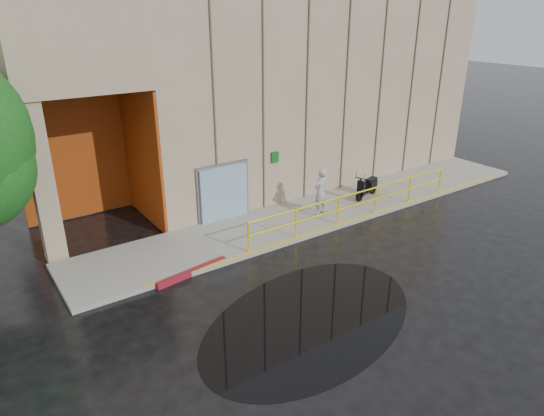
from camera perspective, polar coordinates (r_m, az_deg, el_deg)
The scene contains 8 objects.
ground at distance 13.71m, azimuth 6.23°, elevation -10.14°, with size 120.00×120.00×0.00m, color black.
sidewalk at distance 19.04m, azimuth 6.55°, elevation -0.17°, with size 20.00×3.00×0.15m, color gray.
building at distance 23.62m, azimuth -1.59°, elevation 14.80°, with size 20.00×10.17×8.00m.
guardrail at distance 18.07m, azimuth 10.04°, elevation 0.42°, with size 9.56×0.06×1.03m.
person at distance 18.07m, azimuth 5.72°, elevation 1.94°, with size 0.66×0.43×1.81m, color #A1A1A5.
scooter at distance 20.09m, azimuth 11.17°, elevation 3.09°, with size 1.58×0.88×1.20m.
red_curb at distance 14.72m, azimuth -9.36°, elevation -7.45°, with size 2.40×0.18×0.18m, color maroon.
puddle at distance 12.75m, azimuth 4.56°, elevation -12.87°, with size 6.74×4.15×0.01m, color black.
Camera 1 is at (-7.76, -8.57, 7.37)m, focal length 32.00 mm.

